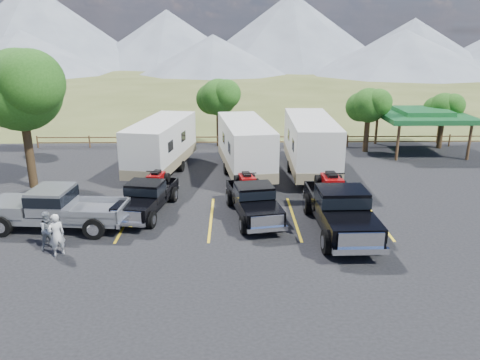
{
  "coord_description": "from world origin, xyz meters",
  "views": [
    {
      "loc": [
        -0.94,
        -16.93,
        8.68
      ],
      "look_at": [
        -0.59,
        5.2,
        1.6
      ],
      "focal_mm": 35.0,
      "sensor_mm": 36.0,
      "label": 1
    }
  ],
  "objects_px": {
    "person_b": "(49,230)",
    "trailer_right": "(311,145)",
    "trailer_center": "(245,147)",
    "pavilion": "(422,115)",
    "trailer_left": "(161,146)",
    "pickup_silver": "(57,208)",
    "rig_center": "(253,199)",
    "tree_big_nw": "(20,90)",
    "rig_right": "(340,207)",
    "person_a": "(56,235)",
    "rig_left": "(147,195)"
  },
  "relations": [
    {
      "from": "rig_center",
      "to": "person_a",
      "type": "relative_size",
      "value": 3.3
    },
    {
      "from": "pickup_silver",
      "to": "person_a",
      "type": "bearing_deg",
      "value": 23.7
    },
    {
      "from": "tree_big_nw",
      "to": "pickup_silver",
      "type": "bearing_deg",
      "value": -59.22
    },
    {
      "from": "rig_right",
      "to": "trailer_left",
      "type": "bearing_deg",
      "value": 133.76
    },
    {
      "from": "rig_right",
      "to": "trailer_center",
      "type": "bearing_deg",
      "value": 113.74
    },
    {
      "from": "person_b",
      "to": "trailer_center",
      "type": "bearing_deg",
      "value": 7.54
    },
    {
      "from": "tree_big_nw",
      "to": "trailer_left",
      "type": "relative_size",
      "value": 0.82
    },
    {
      "from": "trailer_left",
      "to": "pickup_silver",
      "type": "height_order",
      "value": "trailer_left"
    },
    {
      "from": "rig_left",
      "to": "pickup_silver",
      "type": "distance_m",
      "value": 4.24
    },
    {
      "from": "rig_right",
      "to": "pickup_silver",
      "type": "height_order",
      "value": "rig_right"
    },
    {
      "from": "trailer_left",
      "to": "rig_right",
      "type": "bearing_deg",
      "value": -34.51
    },
    {
      "from": "trailer_center",
      "to": "tree_big_nw",
      "type": "bearing_deg",
      "value": -177.94
    },
    {
      "from": "trailer_left",
      "to": "person_a",
      "type": "relative_size",
      "value": 5.39
    },
    {
      "from": "rig_left",
      "to": "person_b",
      "type": "height_order",
      "value": "rig_left"
    },
    {
      "from": "person_b",
      "to": "trailer_right",
      "type": "bearing_deg",
      "value": -3.41
    },
    {
      "from": "tree_big_nw",
      "to": "rig_left",
      "type": "height_order",
      "value": "tree_big_nw"
    },
    {
      "from": "rig_left",
      "to": "trailer_right",
      "type": "relative_size",
      "value": 0.56
    },
    {
      "from": "tree_big_nw",
      "to": "person_b",
      "type": "relative_size",
      "value": 4.8
    },
    {
      "from": "pavilion",
      "to": "rig_right",
      "type": "bearing_deg",
      "value": -122.43
    },
    {
      "from": "trailer_left",
      "to": "trailer_right",
      "type": "distance_m",
      "value": 9.36
    },
    {
      "from": "rig_center",
      "to": "trailer_center",
      "type": "distance_m",
      "value": 6.98
    },
    {
      "from": "person_a",
      "to": "trailer_right",
      "type": "bearing_deg",
      "value": -173.29
    },
    {
      "from": "rig_left",
      "to": "pickup_silver",
      "type": "xyz_separation_m",
      "value": [
        -3.74,
        -1.99,
        0.14
      ]
    },
    {
      "from": "trailer_right",
      "to": "trailer_center",
      "type": "bearing_deg",
      "value": -176.72
    },
    {
      "from": "tree_big_nw",
      "to": "pavilion",
      "type": "distance_m",
      "value": 26.91
    },
    {
      "from": "trailer_right",
      "to": "pickup_silver",
      "type": "distance_m",
      "value": 15.35
    },
    {
      "from": "pickup_silver",
      "to": "person_b",
      "type": "xyz_separation_m",
      "value": [
        0.39,
        -2.07,
        -0.19
      ]
    },
    {
      "from": "person_b",
      "to": "pavilion",
      "type": "bearing_deg",
      "value": -6.65
    },
    {
      "from": "tree_big_nw",
      "to": "person_a",
      "type": "relative_size",
      "value": 4.42
    },
    {
      "from": "person_b",
      "to": "trailer_left",
      "type": "bearing_deg",
      "value": 30.8
    },
    {
      "from": "pickup_silver",
      "to": "person_a",
      "type": "height_order",
      "value": "pickup_silver"
    },
    {
      "from": "rig_left",
      "to": "trailer_right",
      "type": "xyz_separation_m",
      "value": [
        9.08,
        6.41,
        0.97
      ]
    },
    {
      "from": "pavilion",
      "to": "person_b",
      "type": "height_order",
      "value": "pavilion"
    },
    {
      "from": "pavilion",
      "to": "rig_center",
      "type": "relative_size",
      "value": 1.06
    },
    {
      "from": "rig_left",
      "to": "trailer_left",
      "type": "xyz_separation_m",
      "value": [
        -0.26,
        6.93,
        0.86
      ]
    },
    {
      "from": "rig_left",
      "to": "rig_right",
      "type": "relative_size",
      "value": 0.82
    },
    {
      "from": "trailer_center",
      "to": "pavilion",
      "type": "bearing_deg",
      "value": 15.85
    },
    {
      "from": "pavilion",
      "to": "trailer_center",
      "type": "distance_m",
      "value": 14.43
    },
    {
      "from": "rig_right",
      "to": "tree_big_nw",
      "type": "bearing_deg",
      "value": 157.3
    },
    {
      "from": "pavilion",
      "to": "trailer_right",
      "type": "height_order",
      "value": "trailer_right"
    },
    {
      "from": "trailer_left",
      "to": "person_b",
      "type": "bearing_deg",
      "value": -95.22
    },
    {
      "from": "trailer_right",
      "to": "person_a",
      "type": "distance_m",
      "value": 16.29
    },
    {
      "from": "rig_left",
      "to": "rig_center",
      "type": "relative_size",
      "value": 0.97
    },
    {
      "from": "rig_center",
      "to": "person_a",
      "type": "height_order",
      "value": "rig_center"
    },
    {
      "from": "pavilion",
      "to": "rig_center",
      "type": "height_order",
      "value": "pavilion"
    },
    {
      "from": "pavilion",
      "to": "person_a",
      "type": "relative_size",
      "value": 3.5
    },
    {
      "from": "pavilion",
      "to": "trailer_center",
      "type": "height_order",
      "value": "trailer_center"
    },
    {
      "from": "pickup_silver",
      "to": "person_b",
      "type": "bearing_deg",
      "value": 15.25
    },
    {
      "from": "tree_big_nw",
      "to": "trailer_center",
      "type": "xyz_separation_m",
      "value": [
        12.37,
        2.17,
        -3.8
      ]
    },
    {
      "from": "tree_big_nw",
      "to": "rig_center",
      "type": "xyz_separation_m",
      "value": [
        12.58,
        -4.75,
        -4.65
      ]
    }
  ]
}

